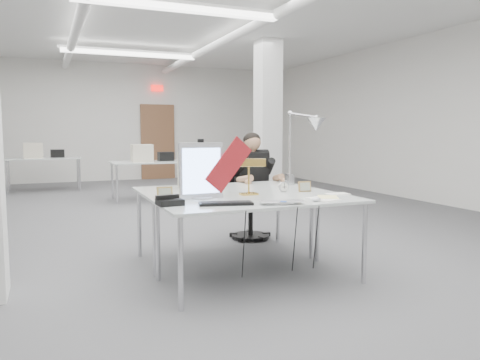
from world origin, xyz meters
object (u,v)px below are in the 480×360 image
(laptop, at_px, (283,203))
(architect_lamp, at_px, (301,147))
(office_chair, at_px, (251,200))
(desk_main, at_px, (260,201))
(beige_monitor, at_px, (199,170))
(bankers_lamp, at_px, (249,176))
(seated_person, at_px, (252,168))
(desk_phone, at_px, (170,202))
(monitor, at_px, (201,171))

(laptop, xyz_separation_m, architect_lamp, (0.76, 1.04, 0.42))
(office_chair, bearing_deg, desk_main, -106.73)
(laptop, distance_m, beige_monitor, 1.41)
(desk_main, distance_m, bankers_lamp, 0.36)
(seated_person, height_order, bankers_lamp, seated_person)
(seated_person, relative_size, desk_phone, 4.41)
(monitor, bearing_deg, beige_monitor, 71.34)
(desk_phone, bearing_deg, monitor, 32.90)
(office_chair, xyz_separation_m, laptop, (-0.58, -1.98, 0.27))
(bankers_lamp, xyz_separation_m, architect_lamp, (0.77, 0.37, 0.25))
(laptop, distance_m, architect_lamp, 1.36)
(office_chair, relative_size, architect_lamp, 1.14)
(office_chair, bearing_deg, laptop, -102.15)
(laptop, bearing_deg, beige_monitor, 114.66)
(office_chair, xyz_separation_m, beige_monitor, (-0.86, -0.60, 0.45))
(monitor, bearing_deg, desk_main, -29.40)
(laptop, distance_m, desk_phone, 0.93)
(seated_person, distance_m, beige_monitor, 1.02)
(desk_main, relative_size, seated_person, 2.03)
(monitor, height_order, bankers_lamp, monitor)
(desk_phone, bearing_deg, laptop, -25.81)
(bankers_lamp, bearing_deg, beige_monitor, 135.15)
(monitor, bearing_deg, laptop, -52.53)
(monitor, relative_size, bankers_lamp, 1.40)
(desk_phone, bearing_deg, desk_main, -2.34)
(office_chair, distance_m, beige_monitor, 1.14)
(desk_main, xyz_separation_m, bankers_lamp, (0.02, 0.31, 0.19))
(desk_phone, bearing_deg, beige_monitor, 57.37)
(seated_person, xyz_separation_m, bankers_lamp, (-0.59, -1.25, 0.03))
(monitor, relative_size, desk_phone, 2.50)
(seated_person, distance_m, laptop, 2.02)
(seated_person, distance_m, architect_lamp, 0.94)
(monitor, height_order, desk_phone, monitor)
(office_chair, distance_m, laptop, 2.08)
(bankers_lamp, xyz_separation_m, beige_monitor, (-0.27, 0.70, 0.01))
(beige_monitor, bearing_deg, desk_phone, -114.13)
(desk_main, bearing_deg, beige_monitor, 103.73)
(laptop, relative_size, architect_lamp, 0.42)
(desk_main, distance_m, desk_phone, 0.82)
(beige_monitor, relative_size, architect_lamp, 0.47)
(desk_main, relative_size, architect_lamp, 2.08)
(bankers_lamp, distance_m, architect_lamp, 0.89)
(bankers_lamp, xyz_separation_m, desk_phone, (-0.84, -0.32, -0.15))
(laptop, relative_size, desk_phone, 1.80)
(office_chair, distance_m, monitor, 1.82)
(laptop, xyz_separation_m, bankers_lamp, (-0.01, 0.68, 0.17))
(office_chair, xyz_separation_m, desk_phone, (-1.44, -1.62, 0.29))
(office_chair, relative_size, desk_phone, 4.92)
(laptop, bearing_deg, architect_lamp, 67.10)
(beige_monitor, bearing_deg, desk_main, -70.79)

